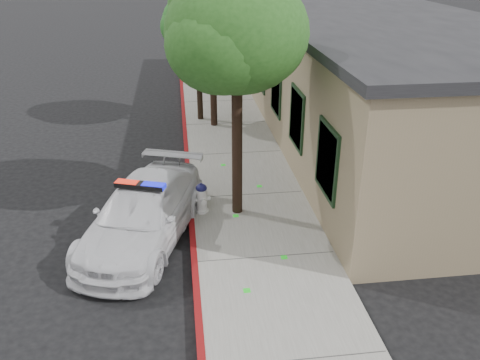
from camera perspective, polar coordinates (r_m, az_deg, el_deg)
name	(u,v)px	position (r m, az deg, el deg)	size (l,w,h in m)	color
ground	(192,268)	(10.92, -5.59, -10.11)	(120.00, 120.00, 0.00)	black
sidewalk	(246,197)	(13.53, 0.69, -1.98)	(3.20, 60.00, 0.15)	gray
red_curb	(190,200)	(13.43, -5.84, -2.33)	(0.14, 60.00, 0.16)	maroon
clapboard_building	(358,68)	(19.56, 13.51, 12.54)	(7.30, 20.89, 4.24)	#8A765A
police_car	(143,214)	(11.67, -11.20, -3.89)	(3.39, 5.15, 1.51)	silver
fire_hydrant	(202,198)	(12.50, -4.47, -2.07)	(0.46, 0.40, 0.80)	silver
street_tree_near	(237,38)	(11.21, -0.31, 16.14)	(3.23, 3.19, 5.83)	black
street_tree_mid	(211,6)	(17.92, -3.35, 19.50)	(2.97, 3.09, 5.68)	black
street_tree_far	(198,25)	(18.70, -4.94, 17.55)	(2.75, 2.52, 4.76)	black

